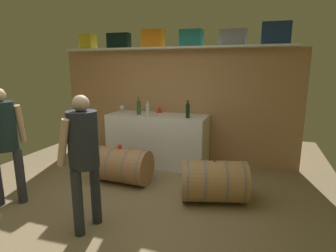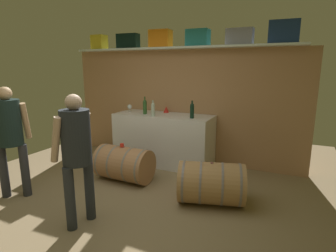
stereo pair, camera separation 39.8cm
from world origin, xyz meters
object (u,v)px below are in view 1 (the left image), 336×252
work_cabinet (158,139)px  wine_bottle_clear (148,109)px  winemaker_pouring (83,150)px  wine_glass (122,107)px  toolcase_yellow (88,42)px  red_funnel (159,109)px  toolcase_black (119,41)px  toolcase_orange (153,39)px  toolcase_grey (233,37)px  wine_barrel_far (214,181)px  visitor_tasting (3,135)px  wine_barrel_near (122,165)px  toolcase_navy (276,34)px  toolcase_teal (191,38)px  wine_bottle_green (139,107)px  wine_bottle_dark (188,110)px  tasting_cup (120,147)px

work_cabinet → wine_bottle_clear: 0.64m
winemaker_pouring → wine_glass: bearing=27.7°
toolcase_yellow → red_funnel: bearing=1.0°
toolcase_black → toolcase_orange: size_ratio=1.13×
toolcase_grey → red_funnel: toolcase_grey is taller
toolcase_black → work_cabinet: toolcase_black is taller
wine_bottle_clear → wine_barrel_far: 1.81m
wine_barrel_far → visitor_tasting: (-2.55, -0.95, 0.66)m
toolcase_yellow → toolcase_orange: bearing=1.7°
wine_barrel_near → winemaker_pouring: bearing=-77.9°
toolcase_yellow → toolcase_grey: bearing=1.7°
toolcase_grey → toolcase_orange: bearing=-177.0°
wine_barrel_far → toolcase_yellow: bearing=137.9°
toolcase_navy → wine_glass: bearing=-177.0°
wine_barrel_near → wine_bottle_clear: bearing=82.2°
toolcase_yellow → toolcase_teal: 2.12m
toolcase_grey → wine_bottle_green: 2.02m
red_funnel → winemaker_pouring: (0.08, -2.48, -0.07)m
work_cabinet → wine_bottle_dark: size_ratio=6.03×
toolcase_navy → winemaker_pouring: size_ratio=0.29×
wine_bottle_dark → wine_barrel_near: (-0.82, -0.86, -0.79)m
wine_bottle_clear → toolcase_yellow: bearing=162.5°
wine_bottle_dark → wine_bottle_clear: size_ratio=1.07×
wine_bottle_dark → wine_bottle_clear: 0.71m
work_cabinet → wine_glass: (-0.74, 0.02, 0.56)m
wine_bottle_dark → wine_barrel_near: size_ratio=0.34×
toolcase_yellow → toolcase_orange: size_ratio=0.75×
red_funnel → winemaker_pouring: size_ratio=0.08×
wine_barrel_far → toolcase_orange: bearing=119.8°
wine_barrel_far → winemaker_pouring: winemaker_pouring is taller
toolcase_orange → toolcase_black: bearing=176.1°
toolcase_teal → toolcase_navy: bearing=0.4°
toolcase_yellow → work_cabinet: 2.41m
toolcase_black → tasting_cup: (0.63, -1.23, -1.70)m
toolcase_orange → red_funnel: size_ratio=3.24×
toolcase_black → wine_glass: (0.14, -0.23, -1.25)m
toolcase_black → toolcase_grey: 2.14m
toolcase_black → wine_bottle_clear: bearing=-34.1°
toolcase_black → toolcase_teal: 1.43m
toolcase_black → toolcase_orange: bearing=-3.3°
toolcase_yellow → wine_barrel_near: bearing=-40.6°
tasting_cup → visitor_tasting: (-1.04, -1.11, 0.37)m
toolcase_black → wine_glass: size_ratio=3.05×
wine_barrel_near → toolcase_yellow: bearing=138.9°
toolcase_grey → winemaker_pouring: toolcase_grey is taller
toolcase_teal → winemaker_pouring: (-0.52, -2.49, -1.35)m
work_cabinet → toolcase_yellow: bearing=171.0°
wine_bottle_dark → toolcase_black: bearing=165.7°
red_funnel → visitor_tasting: visitor_tasting is taller
toolcase_grey → wine_glass: bearing=-170.5°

